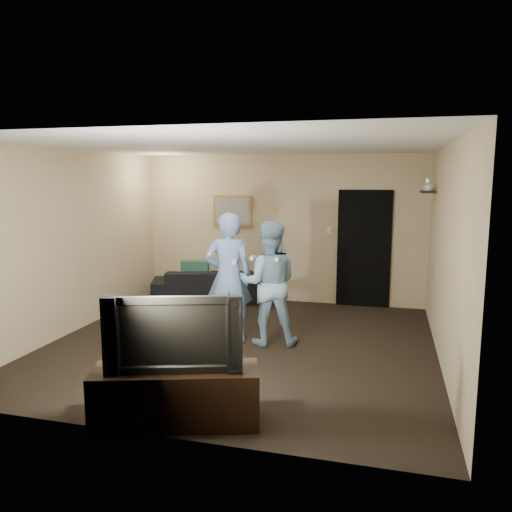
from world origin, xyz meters
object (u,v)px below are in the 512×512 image
(television, at_px, (174,332))
(sofa, at_px, (210,285))
(wii_player_left, at_px, (228,278))
(tv_console, at_px, (176,397))
(wii_player_right, at_px, (269,283))

(television, bearing_deg, sofa, 88.67)
(television, distance_m, wii_player_left, 2.33)
(sofa, distance_m, television, 4.56)
(wii_player_left, bearing_deg, sofa, 116.59)
(tv_console, distance_m, wii_player_right, 2.46)
(sofa, distance_m, wii_player_right, 2.56)
(television, height_order, wii_player_left, wii_player_left)
(sofa, relative_size, wii_player_right, 1.23)
(wii_player_right, bearing_deg, wii_player_left, -173.88)
(sofa, bearing_deg, tv_console, 86.41)
(wii_player_left, bearing_deg, television, -83.66)
(sofa, xyz_separation_m, tv_console, (1.27, -4.34, -0.05))
(wii_player_left, bearing_deg, wii_player_right, 6.12)
(tv_console, xyz_separation_m, television, (0.00, 0.00, 0.61))
(wii_player_left, xyz_separation_m, wii_player_right, (0.54, 0.06, -0.06))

